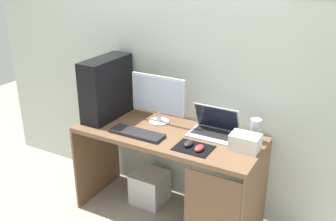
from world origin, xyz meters
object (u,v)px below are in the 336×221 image
object	(u,v)px
projector	(245,142)
speaker	(255,130)
keyboard	(137,133)
pc_tower	(107,88)
monitor	(158,98)
mouse_left	(188,143)
mouse_right	(199,148)
subwoofer	(150,187)
laptop	(214,129)

from	to	relation	value
projector	speaker	bearing A→B (deg)	82.87
projector	keyboard	bearing A→B (deg)	-168.32
pc_tower	monitor	distance (m)	0.43
pc_tower	mouse_left	bearing A→B (deg)	-10.99
pc_tower	mouse_right	xyz separation A→B (m)	(0.91, -0.18, -0.22)
speaker	subwoofer	bearing A→B (deg)	-174.42
projector	keyboard	size ratio (longest dim) A/B	0.48
keyboard	mouse_left	bearing A→B (deg)	2.76
mouse_right	mouse_left	bearing A→B (deg)	165.26
pc_tower	keyboard	world-z (taller)	pc_tower
monitor	keyboard	bearing A→B (deg)	-95.26
laptop	monitor	bearing A→B (deg)	-178.13
monitor	laptop	size ratio (longest dim) A/B	1.31
projector	keyboard	world-z (taller)	projector
laptop	keyboard	world-z (taller)	laptop
laptop	projector	distance (m)	0.31
monitor	laptop	world-z (taller)	monitor
speaker	pc_tower	bearing A→B (deg)	-173.19
laptop	speaker	distance (m)	0.30
projector	mouse_left	xyz separation A→B (m)	(-0.36, -0.14, -0.04)
pc_tower	mouse_right	distance (m)	0.95
pc_tower	mouse_right	world-z (taller)	pc_tower
pc_tower	mouse_right	bearing A→B (deg)	-11.39
laptop	subwoofer	xyz separation A→B (m)	(-0.54, -0.05, -0.65)
laptop	mouse_right	xyz separation A→B (m)	(0.02, -0.29, -0.02)
projector	mouse_right	distance (m)	0.31
projector	keyboard	distance (m)	0.79
projector	mouse_right	xyz separation A→B (m)	(-0.26, -0.16, -0.04)
monitor	speaker	distance (m)	0.78
monitor	mouse_right	bearing A→B (deg)	-29.71
keyboard	monitor	bearing A→B (deg)	84.74
keyboard	subwoofer	size ratio (longest dim) A/B	1.56
laptop	mouse_right	distance (m)	0.29
monitor	laptop	bearing A→B (deg)	1.87
monitor	mouse_left	bearing A→B (deg)	-32.85
mouse_left	mouse_right	bearing A→B (deg)	-14.74
pc_tower	laptop	distance (m)	0.92
projector	mouse_left	size ratio (longest dim) A/B	2.08
mouse_left	subwoofer	size ratio (longest dim) A/B	0.36
speaker	projector	size ratio (longest dim) A/B	0.86
keyboard	laptop	bearing A→B (deg)	30.13
speaker	subwoofer	distance (m)	1.09
laptop	mouse_left	bearing A→B (deg)	-106.59
laptop	mouse_left	size ratio (longest dim) A/B	3.64
pc_tower	laptop	world-z (taller)	pc_tower
subwoofer	keyboard	bearing A→B (deg)	-78.84
projector	mouse_right	bearing A→B (deg)	-148.05
mouse_right	subwoofer	size ratio (longest dim) A/B	0.36
monitor	projector	distance (m)	0.77
subwoofer	mouse_left	bearing A→B (deg)	-25.28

